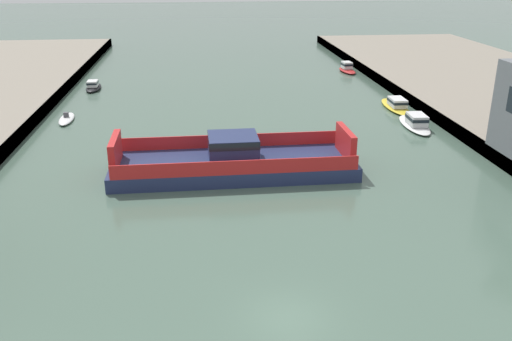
{
  "coord_description": "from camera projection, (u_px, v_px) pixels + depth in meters",
  "views": [
    {
      "loc": [
        -3.82,
        -21.74,
        16.13
      ],
      "look_at": [
        0.0,
        14.44,
        2.0
      ],
      "focal_mm": 38.67,
      "sensor_mm": 36.0,
      "label": 1
    }
  ],
  "objects": [
    {
      "name": "moored_boat_near_left",
      "position": [
        347.0,
        68.0,
        82.48
      ],
      "size": [
        2.21,
        5.28,
        1.5
      ],
      "color": "red",
      "rests_on": "ground"
    },
    {
      "name": "moored_boat_mid_right",
      "position": [
        396.0,
        105.0,
        62.46
      ],
      "size": [
        2.42,
        7.76,
        1.31
      ],
      "color": "yellow",
      "rests_on": "ground"
    },
    {
      "name": "ground_plane",
      "position": [
        288.0,
        318.0,
        26.37
      ],
      "size": [
        400.0,
        400.0,
        0.0
      ],
      "primitive_type": "plane",
      "color": "#4C6656"
    },
    {
      "name": "moored_boat_far_left",
      "position": [
        415.0,
        122.0,
        55.59
      ],
      "size": [
        2.68,
        7.35,
        1.46
      ],
      "color": "white",
      "rests_on": "ground"
    },
    {
      "name": "moored_boat_upstream_a",
      "position": [
        93.0,
        86.0,
        71.55
      ],
      "size": [
        1.84,
        5.23,
        1.23
      ],
      "color": "black",
      "rests_on": "ground"
    },
    {
      "name": "moored_boat_near_right",
      "position": [
        67.0,
        119.0,
        58.01
      ],
      "size": [
        1.66,
        5.02,
        0.91
      ],
      "color": "white",
      "rests_on": "ground"
    },
    {
      "name": "chain_ferry",
      "position": [
        233.0,
        161.0,
        43.73
      ],
      "size": [
        19.25,
        6.78,
        3.3
      ],
      "color": "navy",
      "rests_on": "ground"
    }
  ]
}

